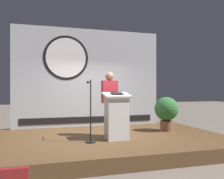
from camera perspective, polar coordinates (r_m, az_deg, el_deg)
The scene contains 7 objects.
ground_plane at distance 6.49m, azimuth -2.16°, elevation -13.50°, with size 40.00×40.00×0.00m, color #6B6056.
stage_platform at distance 6.46m, azimuth -2.16°, elevation -12.20°, with size 6.40×4.00×0.30m, color brown.
banner_display at distance 8.12m, azimuth -5.58°, elevation 2.84°, with size 4.87×0.12×3.22m.
podium at distance 5.94m, azimuth 1.10°, elevation -6.28°, with size 0.64×0.50×1.15m.
speaker_person at distance 6.36m, azimuth -0.58°, elevation -3.28°, with size 0.40×0.26×1.67m.
microphone_stand at distance 5.68m, azimuth -5.11°, elevation -7.24°, with size 0.24×0.49×1.44m.
potted_plant at distance 7.33m, azimuth 12.62°, elevation -4.83°, with size 0.69×0.69×1.00m.
Camera 1 is at (-1.55, -6.12, 1.52)m, focal length 38.99 mm.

